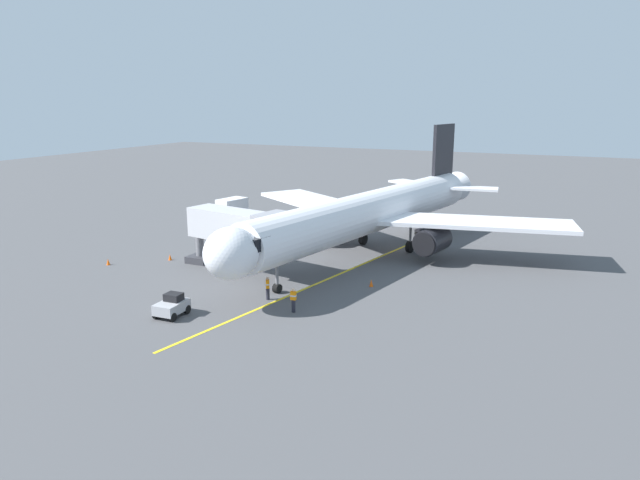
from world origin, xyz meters
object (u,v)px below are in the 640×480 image
object	(u,v)px
safety_cone_nose_left	(371,283)
ground_crew_marshaller	(293,300)
box_truck_starboard_side	(230,209)
safety_cone_wing_port	(108,262)
ground_crew_wing_walker	(271,238)
safety_cone_nose_right	(170,257)
airplane	(372,212)
ground_crew_loader	(268,288)
tug_near_nose	(172,306)
jet_bridge	(246,229)
baggage_cart_portside	(426,229)

from	to	relation	value
safety_cone_nose_left	ground_crew_marshaller	bearing A→B (deg)	68.66
ground_crew_marshaller	safety_cone_nose_left	size ratio (longest dim) A/B	3.11
box_truck_starboard_side	safety_cone_wing_port	bearing A→B (deg)	92.57
ground_crew_wing_walker	safety_cone_nose_right	bearing A→B (deg)	54.56
airplane	safety_cone_wing_port	size ratio (longest dim) A/B	72.98
airplane	ground_crew_loader	bearing A→B (deg)	80.67
tug_near_nose	safety_cone_nose_right	xyz separation A→B (m)	(9.13, -11.04, -0.43)
jet_bridge	ground_crew_wing_walker	world-z (taller)	jet_bridge
tug_near_nose	safety_cone_wing_port	size ratio (longest dim) A/B	4.30
airplane	safety_cone_nose_right	xyz separation A→B (m)	(15.82, 9.64, -3.73)
airplane	safety_cone_nose_left	size ratio (longest dim) A/B	72.98
baggage_cart_portside	box_truck_starboard_side	world-z (taller)	box_truck_starboard_side
airplane	box_truck_starboard_side	world-z (taller)	airplane
ground_crew_loader	safety_cone_nose_right	bearing A→B (deg)	-22.45
ground_crew_marshaller	safety_cone_wing_port	world-z (taller)	ground_crew_marshaller
jet_bridge	baggage_cart_portside	xyz separation A→B (m)	(-9.99, -20.16, -3.11)
safety_cone_nose_left	safety_cone_nose_right	world-z (taller)	same
safety_cone_nose_left	jet_bridge	bearing A→B (deg)	4.94
baggage_cart_portside	box_truck_starboard_side	size ratio (longest dim) A/B	0.59
jet_bridge	ground_crew_loader	bearing A→B (deg)	134.04
ground_crew_wing_walker	ground_crew_loader	size ratio (longest dim) A/B	1.00
tug_near_nose	airplane	bearing A→B (deg)	-107.93
safety_cone_wing_port	safety_cone_nose_left	bearing A→B (deg)	-170.08
jet_bridge	box_truck_starboard_side	world-z (taller)	jet_bridge
tug_near_nose	baggage_cart_portside	distance (m)	32.15
baggage_cart_portside	safety_cone_wing_port	distance (m)	32.26
safety_cone_nose_right	safety_cone_wing_port	world-z (taller)	same
safety_cone_wing_port	airplane	bearing A→B (deg)	-146.30
airplane	ground_crew_wing_walker	bearing A→B (deg)	8.45
ground_crew_marshaller	ground_crew_loader	xyz separation A→B (m)	(2.86, -1.48, 0.00)
airplane	box_truck_starboard_side	distance (m)	22.13
ground_crew_wing_walker	baggage_cart_portside	size ratio (longest dim) A/B	0.59
ground_crew_wing_walker	jet_bridge	bearing A→B (deg)	106.97
ground_crew_wing_walker	tug_near_nose	xyz separation A→B (m)	(-3.33, 19.19, -0.18)
ground_crew_loader	box_truck_starboard_side	bearing A→B (deg)	-51.16
ground_crew_loader	tug_near_nose	xyz separation A→B (m)	(4.20, 5.53, -0.18)
jet_bridge	baggage_cart_portside	bearing A→B (deg)	-116.36
jet_bridge	baggage_cart_portside	size ratio (longest dim) A/B	4.00
tug_near_nose	safety_cone_nose_left	size ratio (longest dim) A/B	4.30
tug_near_nose	baggage_cart_portside	world-z (taller)	tug_near_nose
baggage_cart_portside	tug_near_nose	bearing A→B (deg)	73.23
ground_crew_marshaller	safety_cone_wing_port	distance (m)	20.42
jet_bridge	safety_cone_nose_left	xyz separation A→B (m)	(-10.70, -0.92, -3.49)
safety_cone_nose_right	safety_cone_wing_port	bearing A→B (deg)	41.96
safety_cone_wing_port	ground_crew_loader	bearing A→B (deg)	173.46
ground_crew_loader	safety_cone_wing_port	xyz separation A→B (m)	(17.26, -1.98, -0.61)
ground_crew_marshaller	safety_cone_nose_right	size ratio (longest dim) A/B	3.11
tug_near_nose	baggage_cart_portside	xyz separation A→B (m)	(-9.28, -30.78, -0.05)
box_truck_starboard_side	safety_cone_nose_left	distance (m)	29.16
safety_cone_wing_port	ground_crew_marshaller	bearing A→B (deg)	170.26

